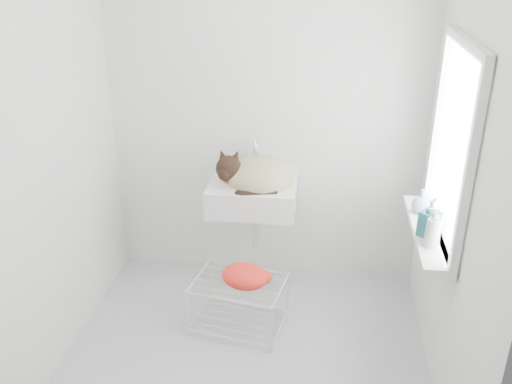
# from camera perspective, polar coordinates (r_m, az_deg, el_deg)

# --- Properties ---
(floor) EXTENTS (2.20, 2.00, 0.02)m
(floor) POSITION_cam_1_polar(r_m,az_deg,el_deg) (3.55, -1.08, -16.46)
(floor) COLOR beige
(floor) RESTS_ON ground
(back_wall) EXTENTS (2.20, 0.02, 2.50)m
(back_wall) POSITION_cam_1_polar(r_m,az_deg,el_deg) (3.83, 1.00, 8.14)
(back_wall) COLOR white
(back_wall) RESTS_ON ground
(right_wall) EXTENTS (0.02, 2.00, 2.50)m
(right_wall) POSITION_cam_1_polar(r_m,az_deg,el_deg) (2.94, 20.42, 1.39)
(right_wall) COLOR white
(right_wall) RESTS_ON ground
(left_wall) EXTENTS (0.02, 2.00, 2.50)m
(left_wall) POSITION_cam_1_polar(r_m,az_deg,el_deg) (3.24, -20.94, 3.38)
(left_wall) COLOR white
(left_wall) RESTS_ON ground
(window_glass) EXTENTS (0.01, 0.80, 1.00)m
(window_glass) POSITION_cam_1_polar(r_m,az_deg,el_deg) (3.09, 19.70, 4.56)
(window_glass) COLOR white
(window_glass) RESTS_ON right_wall
(window_frame) EXTENTS (0.04, 0.90, 1.10)m
(window_frame) POSITION_cam_1_polar(r_m,az_deg,el_deg) (3.08, 19.43, 4.58)
(window_frame) COLOR white
(window_frame) RESTS_ON right_wall
(windowsill) EXTENTS (0.16, 0.88, 0.04)m
(windowsill) POSITION_cam_1_polar(r_m,az_deg,el_deg) (3.28, 17.15, -3.91)
(windowsill) COLOR white
(windowsill) RESTS_ON right_wall
(sink) EXTENTS (0.58, 0.51, 0.23)m
(sink) POSITION_cam_1_polar(r_m,az_deg,el_deg) (3.73, -0.28, 1.14)
(sink) COLOR white
(sink) RESTS_ON back_wall
(faucet) EXTENTS (0.21, 0.15, 0.21)m
(faucet) POSITION_cam_1_polar(r_m,az_deg,el_deg) (3.84, 0.08, 4.11)
(faucet) COLOR silver
(faucet) RESTS_ON sink
(cat) EXTENTS (0.51, 0.41, 0.32)m
(cat) POSITION_cam_1_polar(r_m,az_deg,el_deg) (3.69, -0.16, 1.61)
(cat) COLOR #CBBE8D
(cat) RESTS_ON sink
(wire_rack) EXTENTS (0.62, 0.49, 0.34)m
(wire_rack) POSITION_cam_1_polar(r_m,az_deg,el_deg) (3.70, -1.78, -11.63)
(wire_rack) COLOR silver
(wire_rack) RESTS_ON floor
(towel) EXTENTS (0.36, 0.31, 0.12)m
(towel) POSITION_cam_1_polar(r_m,az_deg,el_deg) (3.54, -1.17, -9.10)
(towel) COLOR #ED4216
(towel) RESTS_ON wire_rack
(bottle_a) EXTENTS (0.09, 0.09, 0.19)m
(bottle_a) POSITION_cam_1_polar(r_m,az_deg,el_deg) (3.09, 17.53, -5.32)
(bottle_a) COLOR silver
(bottle_a) RESTS_ON windowsill
(bottle_b) EXTENTS (0.14, 0.14, 0.21)m
(bottle_b) POSITION_cam_1_polar(r_m,az_deg,el_deg) (3.19, 17.23, -4.29)
(bottle_b) COLOR #266A74
(bottle_b) RESTS_ON windowsill
(bottle_c) EXTENTS (0.14, 0.14, 0.15)m
(bottle_c) POSITION_cam_1_polar(r_m,az_deg,el_deg) (3.44, 16.55, -2.01)
(bottle_c) COLOR #ABB8D3
(bottle_c) RESTS_ON windowsill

